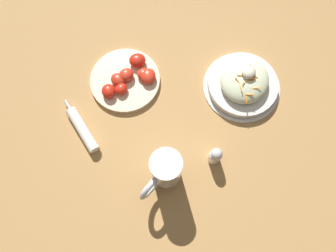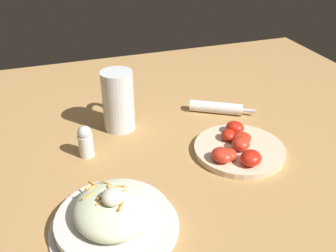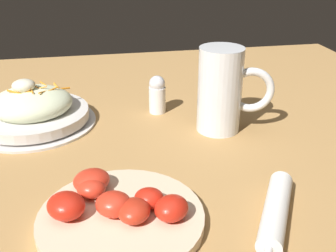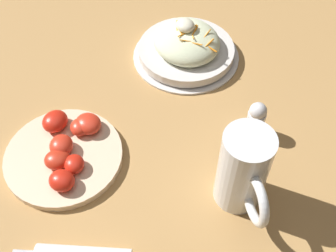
# 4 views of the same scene
# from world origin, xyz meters

# --- Properties ---
(ground_plane) EXTENTS (1.43, 1.43, 0.00)m
(ground_plane) POSITION_xyz_m (0.00, 0.00, 0.00)
(ground_plane) COLOR #B2844C
(salad_plate) EXTENTS (0.24, 0.24, 0.09)m
(salad_plate) POSITION_xyz_m (-0.16, 0.24, 0.03)
(salad_plate) COLOR silver
(salad_plate) RESTS_ON ground_plane
(beer_mug) EXTENTS (0.14, 0.08, 0.16)m
(beer_mug) POSITION_xyz_m (0.19, 0.15, 0.07)
(beer_mug) COLOR white
(beer_mug) RESTS_ON ground_plane
(napkin_roll) EXTENTS (0.11, 0.17, 0.03)m
(napkin_roll) POSITION_xyz_m (0.18, -0.13, 0.02)
(napkin_roll) COLOR white
(napkin_roll) RESTS_ON ground_plane
(tomato_plate) EXTENTS (0.22, 0.22, 0.05)m
(tomato_plate) POSITION_xyz_m (-0.02, -0.09, 0.02)
(tomato_plate) COLOR beige
(tomato_plate) RESTS_ON ground_plane
(salt_shaker) EXTENTS (0.03, 0.03, 0.08)m
(salt_shaker) POSITION_xyz_m (0.09, 0.25, 0.04)
(salt_shaker) COLOR white
(salt_shaker) RESTS_ON ground_plane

